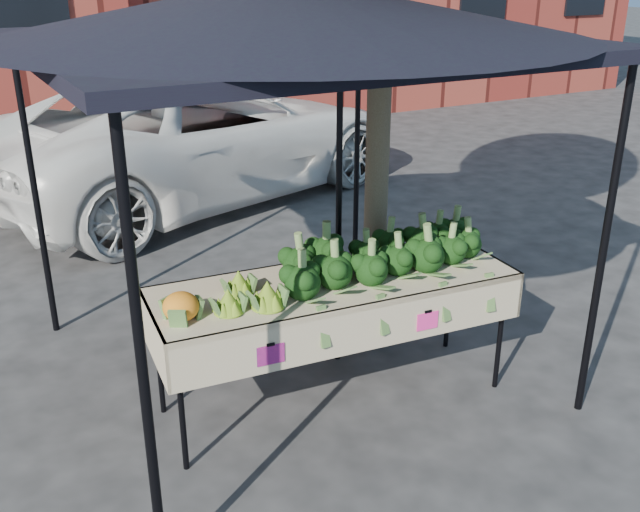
% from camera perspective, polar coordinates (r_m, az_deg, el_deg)
% --- Properties ---
extents(ground, '(90.00, 90.00, 0.00)m').
position_cam_1_polar(ground, '(4.95, 0.74, -12.08)').
color(ground, '#242426').
extents(table, '(2.46, 1.02, 0.90)m').
position_cam_1_polar(table, '(4.82, 1.16, -6.85)').
color(table, '#C0B097').
rests_on(table, ground).
extents(canopy, '(3.16, 3.16, 2.74)m').
position_cam_1_polar(canopy, '(4.88, -2.51, 5.25)').
color(canopy, black).
rests_on(canopy, ground).
extents(broccoli_heap, '(1.63, 0.60, 0.29)m').
position_cam_1_polar(broccoli_heap, '(4.77, 5.12, 0.68)').
color(broccoli_heap, black).
rests_on(broccoli_heap, table).
extents(romanesco_cluster, '(0.46, 0.50, 0.23)m').
position_cam_1_polar(romanesco_cluster, '(4.29, -6.39, -2.42)').
color(romanesco_cluster, '#87A930').
rests_on(romanesco_cluster, table).
extents(cauliflower_pair, '(0.23, 0.23, 0.20)m').
position_cam_1_polar(cauliflower_pair, '(4.15, -11.09, -3.78)').
color(cauliflower_pair, orange).
rests_on(cauliflower_pair, table).
extents(street_tree, '(2.53, 2.53, 4.98)m').
position_cam_1_polar(street_tree, '(5.04, 4.97, 18.71)').
color(street_tree, '#1E4C14').
rests_on(street_tree, ground).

